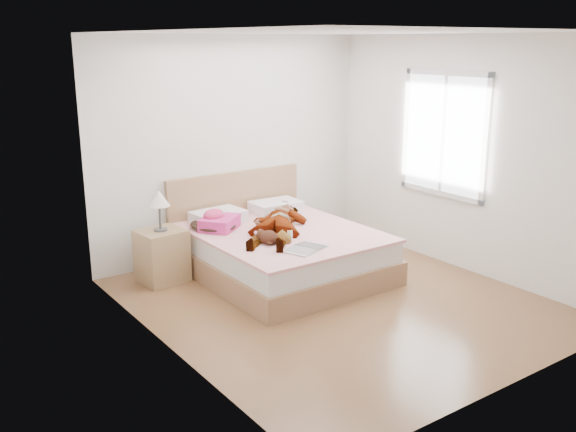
# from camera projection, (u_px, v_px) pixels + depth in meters

# --- Properties ---
(ground) EXTENTS (4.00, 4.00, 0.00)m
(ground) POSITION_uv_depth(u_px,v_px,m) (337.00, 302.00, 6.42)
(ground) COLOR #4B2817
(ground) RESTS_ON ground
(woman) EXTENTS (1.56, 1.60, 0.22)m
(woman) POSITION_uv_depth(u_px,v_px,m) (278.00, 220.00, 7.05)
(woman) COLOR white
(woman) RESTS_ON bed
(hair) EXTENTS (0.60, 0.66, 0.08)m
(hair) POSITION_uv_depth(u_px,v_px,m) (213.00, 225.00, 7.10)
(hair) COLOR black
(hair) RESTS_ON bed
(phone) EXTENTS (0.10, 0.10, 0.05)m
(phone) POSITION_uv_depth(u_px,v_px,m) (220.00, 212.00, 7.06)
(phone) COLOR silver
(phone) RESTS_ON bed
(room_shell) EXTENTS (4.00, 4.00, 4.00)m
(room_shell) POSITION_uv_depth(u_px,v_px,m) (444.00, 134.00, 7.25)
(room_shell) COLOR white
(room_shell) RESTS_ON ground
(bed) EXTENTS (1.80, 2.08, 1.00)m
(bed) POSITION_uv_depth(u_px,v_px,m) (278.00, 249.00, 7.16)
(bed) COLOR brown
(bed) RESTS_ON ground
(towel) EXTENTS (0.55, 0.54, 0.23)m
(towel) POSITION_uv_depth(u_px,v_px,m) (218.00, 221.00, 7.07)
(towel) COLOR #D43989
(towel) RESTS_ON bed
(magazine) EXTENTS (0.51, 0.42, 0.03)m
(magazine) POSITION_uv_depth(u_px,v_px,m) (306.00, 249.00, 6.40)
(magazine) COLOR white
(magazine) RESTS_ON bed
(coffee_mug) EXTENTS (0.13, 0.11, 0.10)m
(coffee_mug) POSITION_uv_depth(u_px,v_px,m) (289.00, 234.00, 6.75)
(coffee_mug) COLOR white
(coffee_mug) RESTS_ON bed
(plush_toy) EXTENTS (0.22, 0.28, 0.14)m
(plush_toy) POSITION_uv_depth(u_px,v_px,m) (267.00, 237.00, 6.56)
(plush_toy) COLOR black
(plush_toy) RESTS_ON bed
(nightstand) EXTENTS (0.51, 0.47, 1.01)m
(nightstand) POSITION_uv_depth(u_px,v_px,m) (162.00, 252.00, 6.88)
(nightstand) COLOR brown
(nightstand) RESTS_ON ground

